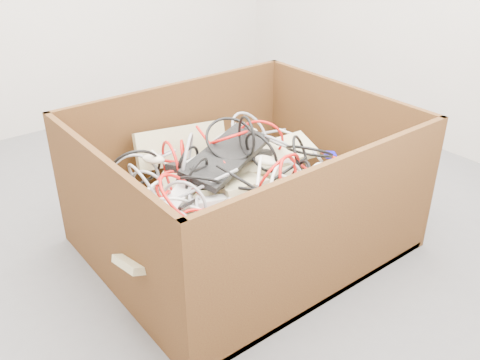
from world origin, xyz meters
TOP-DOWN VIEW (x-y plane):
  - ground at (0.00, 0.00)m, footprint 3.00×3.00m
  - cardboard_box at (-0.05, -0.28)m, footprint 1.21×1.01m
  - keyboard_pile at (-0.06, -0.26)m, footprint 1.26×0.84m
  - mice_scatter at (-0.08, -0.33)m, footprint 0.81×0.75m
  - power_strip_left at (-0.37, -0.33)m, footprint 0.32×0.20m
  - power_strip_right at (-0.22, -0.41)m, footprint 0.28×0.06m
  - vga_plug at (0.35, -0.40)m, footprint 0.06×0.06m
  - cable_tangle at (-0.21, -0.33)m, footprint 1.03×0.80m

SIDE VIEW (x-z plane):
  - ground at x=0.00m, z-range 0.00..0.00m
  - cardboard_box at x=-0.05m, z-range -0.15..0.45m
  - keyboard_pile at x=-0.06m, z-range 0.10..0.46m
  - power_strip_right at x=-0.22m, z-range 0.29..0.38m
  - vga_plug at x=0.35m, z-range 0.34..0.37m
  - mice_scatter at x=-0.08m, z-range 0.27..0.45m
  - power_strip_left at x=-0.37m, z-range 0.30..0.44m
  - cable_tangle at x=-0.21m, z-range 0.18..0.60m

